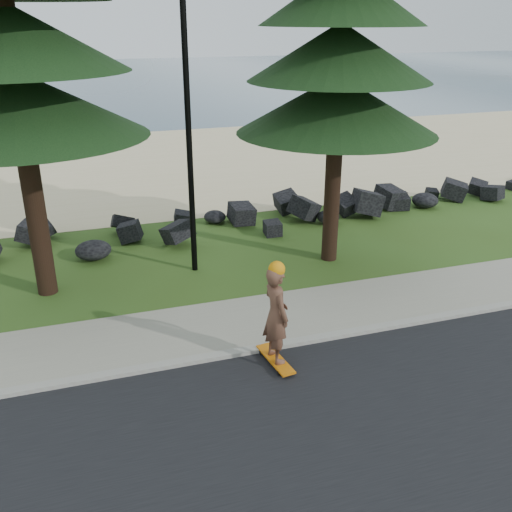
# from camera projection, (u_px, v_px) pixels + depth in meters

# --- Properties ---
(ground) EXTENTS (160.00, 160.00, 0.00)m
(ground) POSITION_uv_depth(u_px,v_px,m) (229.00, 331.00, 11.54)
(ground) COLOR #344D18
(ground) RESTS_ON ground
(road) EXTENTS (160.00, 7.00, 0.02)m
(road) POSITION_uv_depth(u_px,v_px,m) (319.00, 495.00, 7.59)
(road) COLOR black
(road) RESTS_ON ground
(kerb) EXTENTS (160.00, 0.20, 0.10)m
(kerb) POSITION_uv_depth(u_px,v_px,m) (241.00, 352.00, 10.73)
(kerb) COLOR #99968A
(kerb) RESTS_ON ground
(sidewalk) EXTENTS (160.00, 2.00, 0.08)m
(sidewalk) POSITION_uv_depth(u_px,v_px,m) (226.00, 325.00, 11.70)
(sidewalk) COLOR #9F9A85
(sidewalk) RESTS_ON ground
(beach_sand) EXTENTS (160.00, 15.00, 0.01)m
(beach_sand) POSITION_uv_depth(u_px,v_px,m) (138.00, 165.00, 24.24)
(beach_sand) COLOR beige
(beach_sand) RESTS_ON ground
(ocean) EXTENTS (160.00, 58.00, 0.01)m
(ocean) POSITION_uv_depth(u_px,v_px,m) (91.00, 80.00, 56.21)
(ocean) COLOR #335062
(ocean) RESTS_ON ground
(seawall_boulders) EXTENTS (60.00, 2.40, 1.10)m
(seawall_boulders) POSITION_uv_depth(u_px,v_px,m) (177.00, 237.00, 16.44)
(seawall_boulders) COLOR black
(seawall_boulders) RESTS_ON ground
(lamp_post) EXTENTS (0.25, 0.14, 8.14)m
(lamp_post) POSITION_uv_depth(u_px,v_px,m) (187.00, 101.00, 12.73)
(lamp_post) COLOR black
(lamp_post) RESTS_ON ground
(skateboarder) EXTENTS (0.52, 1.12, 2.03)m
(skateboarder) POSITION_uv_depth(u_px,v_px,m) (276.00, 315.00, 10.05)
(skateboarder) COLOR #CB690B
(skateboarder) RESTS_ON ground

